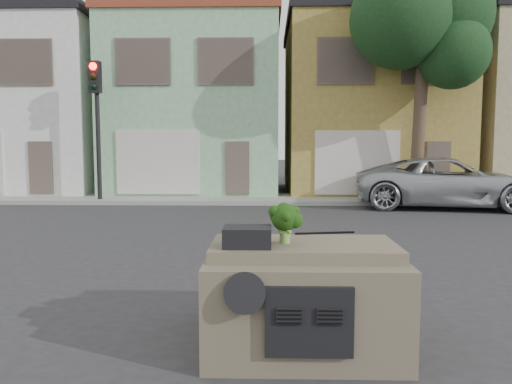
{
  "coord_description": "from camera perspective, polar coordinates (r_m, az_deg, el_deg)",
  "views": [
    {
      "loc": [
        -0.37,
        -8.29,
        2.15
      ],
      "look_at": [
        -0.59,
        0.5,
        1.3
      ],
      "focal_mm": 35.0,
      "sensor_mm": 36.0,
      "label": 1
    }
  ],
  "objects": [
    {
      "name": "car_dashboard",
      "position": [
        5.53,
        5.31,
        -11.19
      ],
      "size": [
        2.0,
        1.8,
        1.12
      ],
      "primitive_type": "cube",
      "color": "#675D49",
      "rests_on": "ground"
    },
    {
      "name": "traffic_signal",
      "position": [
        18.82,
        -17.7,
        6.47
      ],
      "size": [
        0.4,
        0.4,
        5.1
      ],
      "primitive_type": "cube",
      "color": "black",
      "rests_on": "ground"
    },
    {
      "name": "wiper_arm",
      "position": [
        5.79,
        7.87,
        -4.65
      ],
      "size": [
        0.69,
        0.15,
        0.02
      ],
      "primitive_type": "cube",
      "rotation": [
        0.0,
        0.0,
        0.17
      ],
      "color": "black",
      "rests_on": "car_dashboard"
    },
    {
      "name": "townhouse_tan",
      "position": [
        23.26,
        12.42,
        9.39
      ],
      "size": [
        7.2,
        8.2,
        7.55
      ],
      "primitive_type": "cube",
      "color": "#9F883D",
      "rests_on": "ground"
    },
    {
      "name": "townhouse_white",
      "position": [
        25.2,
        -23.83,
        8.75
      ],
      "size": [
        7.2,
        8.2,
        7.55
      ],
      "primitive_type": "cube",
      "color": "white",
      "rests_on": "ground"
    },
    {
      "name": "ground_plane",
      "position": [
        8.57,
        3.91,
        -9.02
      ],
      "size": [
        120.0,
        120.0,
        0.0
      ],
      "primitive_type": "plane",
      "color": "#303033",
      "rests_on": "ground"
    },
    {
      "name": "tree_near",
      "position": [
        18.98,
        18.23,
        11.59
      ],
      "size": [
        4.4,
        4.0,
        8.5
      ],
      "primitive_type": "cube",
      "color": "#163617",
      "rests_on": "ground"
    },
    {
      "name": "townhouse_mint",
      "position": [
        23.06,
        -6.47,
        9.52
      ],
      "size": [
        7.2,
        8.2,
        7.55
      ],
      "primitive_type": "cube",
      "color": "#8EC391",
      "rests_on": "ground"
    },
    {
      "name": "broccoli",
      "position": [
        5.18,
        3.33,
        -3.54
      ],
      "size": [
        0.38,
        0.38,
        0.43
      ],
      "primitive_type": "cube",
      "rotation": [
        0.0,
        0.0,
        1.48
      ],
      "color": "#16330B",
      "rests_on": "car_dashboard"
    },
    {
      "name": "sidewalk",
      "position": [
        18.91,
        2.54,
        -0.79
      ],
      "size": [
        40.0,
        3.0,
        0.15
      ],
      "primitive_type": "cube",
      "color": "gray",
      "rests_on": "ground"
    },
    {
      "name": "silver_pickup",
      "position": [
        18.04,
        21.04,
        -1.7
      ],
      "size": [
        6.5,
        3.77,
        1.7
      ],
      "primitive_type": "imported",
      "rotation": [
        0.0,
        0.0,
        1.41
      ],
      "color": "#B2B7BA",
      "rests_on": "ground"
    },
    {
      "name": "instrument_hump",
      "position": [
        5.03,
        -0.99,
        -5.12
      ],
      "size": [
        0.48,
        0.38,
        0.2
      ],
      "primitive_type": "cube",
      "color": "black",
      "rests_on": "car_dashboard"
    }
  ]
}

